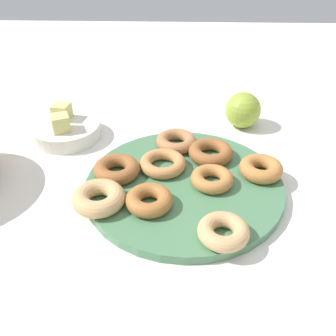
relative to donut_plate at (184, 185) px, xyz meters
name	(u,v)px	position (x,y,z in m)	size (l,w,h in m)	color
ground_plane	(184,189)	(0.00, 0.00, -0.01)	(2.40, 2.40, 0.00)	white
donut_plate	(184,185)	(0.00, 0.00, 0.00)	(0.36, 0.36, 0.02)	#4C7F56
donut_0	(261,169)	(0.03, -0.14, 0.02)	(0.08, 0.08, 0.03)	#BC7A3D
donut_1	(149,200)	(-0.07, 0.06, 0.02)	(0.08, 0.08, 0.03)	#AD6B33
donut_2	(223,231)	(-0.14, -0.06, 0.02)	(0.08, 0.08, 0.03)	tan
donut_3	(99,198)	(-0.07, 0.14, 0.02)	(0.09, 0.09, 0.03)	tan
donut_4	(211,152)	(0.08, -0.05, 0.02)	(0.09, 0.09, 0.03)	#995B2D
donut_5	(163,163)	(0.04, 0.04, 0.02)	(0.09, 0.09, 0.02)	#C6844C
donut_6	(117,169)	(0.02, 0.13, 0.02)	(0.09, 0.09, 0.03)	#995B2D
donut_7	(212,179)	(-0.01, -0.05, 0.02)	(0.08, 0.08, 0.02)	#BC7A3D
donut_8	(176,141)	(0.12, 0.02, 0.02)	(0.08, 0.08, 0.02)	#B27547
fruit_bowl	(66,131)	(0.18, 0.27, 0.01)	(0.15, 0.15, 0.03)	silver
melon_chunk_left	(61,123)	(0.15, 0.27, 0.04)	(0.04, 0.04, 0.04)	#DBD67A
melon_chunk_right	(62,112)	(0.21, 0.28, 0.04)	(0.04, 0.04, 0.04)	#DBD67A
apple	(243,110)	(0.25, -0.14, 0.03)	(0.08, 0.08, 0.08)	#93AD38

